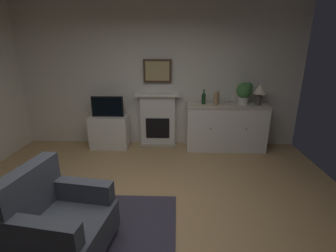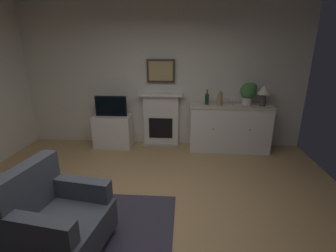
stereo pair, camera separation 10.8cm
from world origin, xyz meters
name	(u,v)px [view 1 (the left image)]	position (x,y,z in m)	size (l,w,h in m)	color
ground_plane	(143,227)	(0.00, 0.00, -0.05)	(5.69, 5.21, 0.10)	tan
wall_rear	(158,77)	(0.00, 2.57, 1.40)	(5.69, 0.06, 2.81)	silver
area_rug	(69,247)	(-0.71, -0.39, 0.01)	(2.20, 1.85, 0.02)	#383342
fireplace_unit	(158,120)	(0.00, 2.45, 0.55)	(0.87, 0.30, 1.10)	white
framed_picture	(157,71)	(0.00, 2.49, 1.53)	(0.55, 0.04, 0.45)	#473323
sideboard_cabinet	(226,127)	(1.37, 2.27, 0.46)	(1.56, 0.49, 0.92)	white
table_lamp	(260,91)	(1.95, 2.27, 1.19)	(0.26, 0.26, 0.40)	#4C4742
wine_bottle	(204,99)	(0.91, 2.32, 1.02)	(0.08, 0.08, 0.29)	#193F1E
wine_glass_left	(224,99)	(1.29, 2.23, 1.04)	(0.07, 0.07, 0.16)	silver
wine_glass_center	(230,99)	(1.40, 2.27, 1.04)	(0.07, 0.07, 0.16)	silver
vase_decorative	(216,98)	(1.14, 2.22, 1.06)	(0.11, 0.11, 0.28)	#9E7F5B
tv_cabinet	(110,132)	(-0.98, 2.28, 0.33)	(0.75, 0.42, 0.66)	white
tv_set	(107,107)	(-0.98, 2.26, 0.86)	(0.62, 0.07, 0.40)	black
potted_plant_small	(245,91)	(1.68, 2.32, 1.17)	(0.30, 0.30, 0.43)	beige
armchair	(58,221)	(-0.75, -0.44, 0.38)	(0.91, 0.88, 0.92)	#474C56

